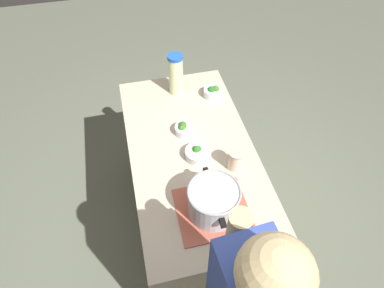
{
  "coord_description": "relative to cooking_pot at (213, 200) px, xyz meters",
  "views": [
    {
      "loc": [
        1.15,
        -0.27,
        2.32
      ],
      "look_at": [
        0.0,
        0.0,
        0.94
      ],
      "focal_mm": 30.74,
      "sensor_mm": 36.0,
      "label": 1
    }
  ],
  "objects": [
    {
      "name": "cooking_pot",
      "position": [
        0.0,
        0.0,
        0.0
      ],
      "size": [
        0.32,
        0.25,
        0.17
      ],
      "color": "#B7B7BC",
      "rests_on": "dish_cloth"
    },
    {
      "name": "counter_slab",
      "position": [
        -0.4,
        -0.01,
        -0.54
      ],
      "size": [
        1.35,
        0.7,
        0.89
      ],
      "primitive_type": "cube",
      "color": "#C2B298",
      "rests_on": "ground_plane"
    },
    {
      "name": "ground_plane",
      "position": [
        -0.4,
        -0.01,
        -0.99
      ],
      "size": [
        8.0,
        8.0,
        0.0
      ],
      "primitive_type": "plane",
      "color": "#656B58"
    },
    {
      "name": "dish_cloth",
      "position": [
        0.0,
        -0.0,
        -0.09
      ],
      "size": [
        0.32,
        0.35,
        0.01
      ],
      "primitive_type": "cube",
      "color": "#AE5642",
      "rests_on": "counter_slab"
    },
    {
      "name": "mason_jar",
      "position": [
        -0.23,
        0.19,
        -0.03
      ],
      "size": [
        0.08,
        0.08,
        0.12
      ],
      "color": "beige",
      "rests_on": "counter_slab"
    },
    {
      "name": "lemonade_pitcher",
      "position": [
        -0.91,
        0.01,
        0.04
      ],
      "size": [
        0.1,
        0.1,
        0.28
      ],
      "color": "beige",
      "rests_on": "counter_slab"
    },
    {
      "name": "broccoli_bowl_back",
      "position": [
        -0.54,
        -0.02,
        -0.06
      ],
      "size": [
        0.11,
        0.11,
        0.08
      ],
      "color": "silver",
      "rests_on": "counter_slab"
    },
    {
      "name": "broccoli_bowl_front",
      "position": [
        -0.34,
        0.01,
        -0.07
      ],
      "size": [
        0.14,
        0.14,
        0.08
      ],
      "color": "silver",
      "rests_on": "counter_slab"
    },
    {
      "name": "broccoli_bowl_center",
      "position": [
        -0.82,
        0.23,
        -0.06
      ],
      "size": [
        0.12,
        0.12,
        0.08
      ],
      "color": "silver",
      "rests_on": "counter_slab"
    }
  ]
}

